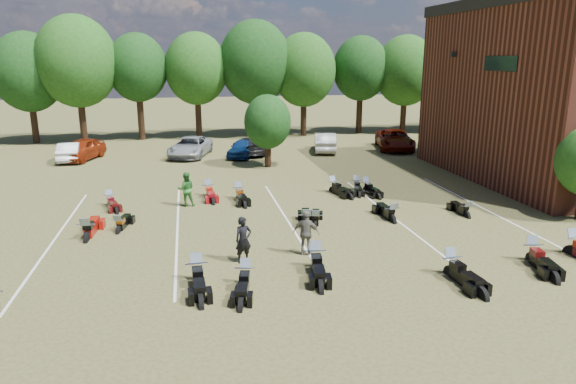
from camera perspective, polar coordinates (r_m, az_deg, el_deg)
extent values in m
plane|color=brown|center=(21.54, 9.58, -5.39)|extent=(160.00, 160.00, 0.00)
imported|color=maroon|center=(40.62, -21.92, 4.42)|extent=(3.23, 4.96, 1.57)
imported|color=silver|center=(40.62, -23.05, 4.16)|extent=(1.78, 4.27, 1.37)
imported|color=gray|center=(39.75, -10.80, 4.96)|extent=(3.82, 5.81, 1.48)
imported|color=black|center=(40.14, -4.33, 5.14)|extent=(2.47, 4.73, 1.31)
imported|color=navy|center=(39.02, -5.01, 4.89)|extent=(3.11, 4.31, 1.36)
imported|color=#B0B0AB|center=(41.24, 4.13, 5.56)|extent=(2.60, 4.86, 1.52)
imported|color=#520D04|center=(43.03, 11.78, 5.73)|extent=(3.99, 6.25, 1.61)
imported|color=#3E3E43|center=(44.75, 17.12, 5.68)|extent=(2.21, 5.32, 1.54)
imported|color=black|center=(18.92, -4.98, -5.32)|extent=(0.72, 0.57, 1.74)
imported|color=#2A6E29|center=(26.41, -11.25, 0.31)|extent=(0.86, 0.68, 1.76)
imported|color=#605D53|center=(19.54, 2.06, -4.57)|extent=(1.11, 0.82, 1.75)
cube|color=black|center=(35.09, 17.86, 14.35)|extent=(0.30, 0.40, 0.30)
cube|color=black|center=(30.85, 22.52, 13.05)|extent=(0.06, 3.00, 0.80)
cylinder|color=black|center=(50.06, -27.11, 7.10)|extent=(0.58, 0.58, 4.08)
ellipsoid|color=#1E4C19|center=(49.78, -27.69, 11.98)|extent=(6.00, 6.00, 6.90)
cylinder|color=black|center=(48.93, -21.44, 7.55)|extent=(0.58, 0.58, 4.08)
ellipsoid|color=#1E4C19|center=(48.65, -21.92, 12.56)|extent=(6.00, 6.00, 6.90)
cylinder|color=black|center=(48.30, -15.55, 7.95)|extent=(0.57, 0.58, 4.08)
ellipsoid|color=#1E4C19|center=(48.01, -15.91, 13.03)|extent=(6.00, 6.00, 6.90)
cylinder|color=black|center=(48.18, -9.56, 8.26)|extent=(0.57, 0.58, 4.08)
ellipsoid|color=#1E4C19|center=(47.89, -9.78, 13.37)|extent=(6.00, 6.00, 6.90)
cylinder|color=black|center=(48.58, -3.59, 8.49)|extent=(0.58, 0.58, 4.08)
ellipsoid|color=#1E4C19|center=(48.29, -3.67, 13.56)|extent=(6.00, 6.00, 6.90)
cylinder|color=black|center=(49.48, 2.22, 8.62)|extent=(0.57, 0.58, 4.08)
ellipsoid|color=#1E4C19|center=(49.20, 2.27, 13.60)|extent=(6.00, 6.00, 6.90)
cylinder|color=black|center=(50.86, 7.78, 8.67)|extent=(0.57, 0.58, 4.08)
ellipsoid|color=#1E4C19|center=(50.59, 7.95, 13.50)|extent=(6.00, 6.00, 6.90)
cylinder|color=black|center=(52.68, 12.99, 8.64)|extent=(0.57, 0.58, 4.08)
ellipsoid|color=#1E4C19|center=(52.42, 13.27, 13.30)|extent=(6.00, 6.00, 6.90)
cylinder|color=black|center=(54.89, 17.82, 8.54)|extent=(0.58, 0.58, 4.08)
ellipsoid|color=#1E4C19|center=(54.65, 18.18, 13.02)|extent=(6.00, 6.00, 6.90)
cylinder|color=black|center=(57.46, 22.25, 8.41)|extent=(0.58, 0.58, 4.08)
ellipsoid|color=#1E4C19|center=(57.22, 22.67, 12.67)|extent=(6.00, 6.00, 6.90)
cylinder|color=black|center=(35.36, -2.25, 4.35)|extent=(0.24, 0.24, 1.90)
sphere|color=#1E4C19|center=(35.04, -2.29, 7.81)|extent=(3.20, 3.20, 3.20)
cube|color=silver|center=(23.75, -24.37, -4.60)|extent=(0.10, 14.00, 0.01)
cube|color=silver|center=(23.08, -12.19, -4.12)|extent=(0.10, 14.00, 0.01)
cube|color=silver|center=(23.47, 0.11, -3.45)|extent=(0.10, 14.00, 0.01)
cube|color=silver|center=(24.89, 11.49, -2.69)|extent=(0.10, 14.00, 0.01)
cube|color=silver|center=(27.16, 21.29, -1.94)|extent=(0.10, 14.00, 0.01)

